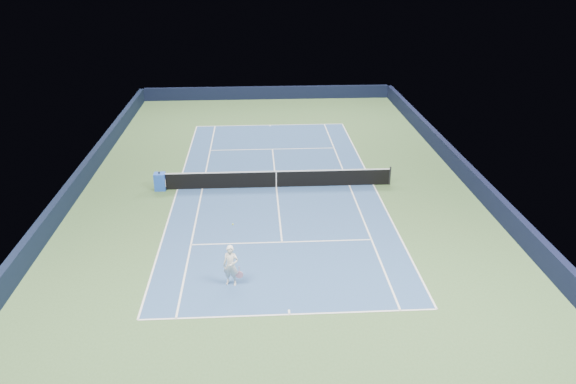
{
  "coord_description": "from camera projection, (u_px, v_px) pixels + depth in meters",
  "views": [
    {
      "loc": [
        -1.06,
        -28.82,
        12.34
      ],
      "look_at": [
        0.48,
        -3.0,
        1.0
      ],
      "focal_mm": 35.0,
      "sensor_mm": 36.0,
      "label": 1
    }
  ],
  "objects": [
    {
      "name": "sideline_doubles_right",
      "position": [
        373.0,
        185.0,
        31.66
      ],
      "size": [
        0.08,
        23.77,
        0.0
      ],
      "primitive_type": "cube",
      "color": "white",
      "rests_on": "ground"
    },
    {
      "name": "sponsor_cube",
      "position": [
        160.0,
        182.0,
        30.84
      ],
      "size": [
        0.63,
        0.55,
        0.97
      ],
      "color": "blue",
      "rests_on": "ground"
    },
    {
      "name": "sideline_singles_left",
      "position": [
        202.0,
        189.0,
        31.13
      ],
      "size": [
        0.08,
        23.77,
        0.0
      ],
      "primitive_type": "cube",
      "color": "white",
      "rests_on": "ground"
    },
    {
      "name": "sideline_doubles_left",
      "position": [
        177.0,
        189.0,
        31.06
      ],
      "size": [
        0.08,
        23.77,
        0.0
      ],
      "primitive_type": "cube",
      "color": "white",
      "rests_on": "ground"
    },
    {
      "name": "center_mark_near",
      "position": [
        289.0,
        312.0,
        20.63
      ],
      "size": [
        0.08,
        0.3,
        0.0
      ],
      "primitive_type": "cube",
      "color": "white",
      "rests_on": "ground"
    },
    {
      "name": "center_mark_far",
      "position": [
        270.0,
        126.0,
        42.09
      ],
      "size": [
        0.08,
        0.3,
        0.0
      ],
      "primitive_type": "cube",
      "color": "white",
      "rests_on": "ground"
    },
    {
      "name": "ground",
      "position": [
        276.0,
        187.0,
        31.36
      ],
      "size": [
        40.0,
        40.0,
        0.0
      ],
      "primitive_type": "plane",
      "color": "#3B5A31",
      "rests_on": "ground"
    },
    {
      "name": "tennis_player",
      "position": [
        231.0,
        266.0,
        22.0
      ],
      "size": [
        0.83,
        1.31,
        2.19
      ],
      "color": "white",
      "rests_on": "ground"
    },
    {
      "name": "center_service_line",
      "position": [
        276.0,
        187.0,
        31.36
      ],
      "size": [
        0.08,
        12.8,
        0.0
      ],
      "primitive_type": "cube",
      "color": "white",
      "rests_on": "ground"
    },
    {
      "name": "tennis_net",
      "position": [
        276.0,
        179.0,
        31.16
      ],
      "size": [
        12.9,
        0.1,
        1.07
      ],
      "color": "black",
      "rests_on": "ground"
    },
    {
      "name": "baseline_far",
      "position": [
        270.0,
        125.0,
        42.22
      ],
      "size": [
        10.97,
        0.08,
        0.0
      ],
      "primitive_type": "cube",
      "color": "white",
      "rests_on": "ground"
    },
    {
      "name": "service_line_far",
      "position": [
        272.0,
        149.0,
        37.21
      ],
      "size": [
        8.23,
        0.08,
        0.0
      ],
      "primitive_type": "cube",
      "color": "white",
      "rests_on": "ground"
    },
    {
      "name": "baseline_near",
      "position": [
        289.0,
        314.0,
        20.49
      ],
      "size": [
        10.97,
        0.08,
        0.0
      ],
      "primitive_type": "cube",
      "color": "white",
      "rests_on": "ground"
    },
    {
      "name": "wall_far",
      "position": [
        267.0,
        93.0,
        49.26
      ],
      "size": [
        22.0,
        0.35,
        1.1
      ],
      "primitive_type": "cube",
      "color": "black",
      "rests_on": "ground"
    },
    {
      "name": "wall_right",
      "position": [
        467.0,
        174.0,
        31.73
      ],
      "size": [
        0.35,
        40.0,
        1.1
      ],
      "primitive_type": "cube",
      "color": "black",
      "rests_on": "ground"
    },
    {
      "name": "sideline_singles_right",
      "position": [
        349.0,
        185.0,
        31.58
      ],
      "size": [
        0.08,
        23.77,
        0.0
      ],
      "primitive_type": "cube",
      "color": "white",
      "rests_on": "ground"
    },
    {
      "name": "court_surface",
      "position": [
        276.0,
        187.0,
        31.36
      ],
      "size": [
        10.97,
        23.77,
        0.01
      ],
      "primitive_type": "cube",
      "color": "#2C4B7C",
      "rests_on": "ground"
    },
    {
      "name": "wall_left",
      "position": [
        78.0,
        182.0,
        30.55
      ],
      "size": [
        0.35,
        40.0,
        1.1
      ],
      "primitive_type": "cube",
      "color": "black",
      "rests_on": "ground"
    },
    {
      "name": "service_line_near",
      "position": [
        282.0,
        242.0,
        25.51
      ],
      "size": [
        8.23,
        0.08,
        0.0
      ],
      "primitive_type": "cube",
      "color": "white",
      "rests_on": "ground"
    }
  ]
}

